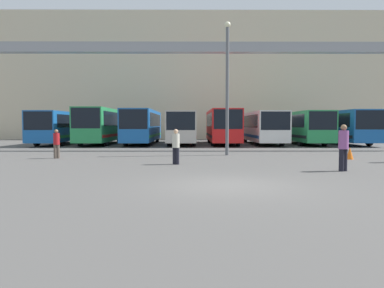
% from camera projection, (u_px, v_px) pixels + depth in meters
% --- Properties ---
extents(ground_plane, '(200.00, 200.00, 0.00)m').
position_uv_depth(ground_plane, '(228.00, 186.00, 11.30)').
color(ground_plane, '#514F4C').
extents(building_backdrop, '(54.79, 12.00, 15.73)m').
position_uv_depth(building_backdrop, '(198.00, 81.00, 51.62)').
color(building_backdrop, beige).
rests_on(building_backdrop, ground).
extents(overhead_gantry, '(37.29, 0.80, 7.64)m').
position_uv_depth(overhead_gantry, '(206.00, 58.00, 26.61)').
color(overhead_gantry, gray).
rests_on(overhead_gantry, ground).
extents(bus_slot_0, '(2.50, 10.76, 2.97)m').
position_uv_depth(bus_slot_0, '(61.00, 126.00, 34.80)').
color(bus_slot_0, '#1959A5').
rests_on(bus_slot_0, ground).
extents(bus_slot_1, '(2.53, 10.44, 3.27)m').
position_uv_depth(bus_slot_1, '(101.00, 124.00, 34.65)').
color(bus_slot_1, '#268C4C').
rests_on(bus_slot_1, ground).
extents(bus_slot_2, '(2.48, 12.05, 3.15)m').
position_uv_depth(bus_slot_2, '(143.00, 125.00, 35.47)').
color(bus_slot_2, '#1959A5').
rests_on(bus_slot_2, ground).
extents(bus_slot_3, '(2.51, 11.11, 2.96)m').
position_uv_depth(bus_slot_3, '(182.00, 126.00, 35.03)').
color(bus_slot_3, beige).
rests_on(bus_slot_3, ground).
extents(bus_slot_4, '(2.52, 10.91, 3.15)m').
position_uv_depth(bus_slot_4, '(222.00, 125.00, 34.94)').
color(bus_slot_4, red).
rests_on(bus_slot_4, ground).
extents(bus_slot_5, '(2.57, 11.21, 2.97)m').
position_uv_depth(bus_slot_5, '(262.00, 126.00, 35.12)').
color(bus_slot_5, silver).
rests_on(bus_slot_5, ground).
extents(bus_slot_6, '(2.47, 11.47, 2.99)m').
position_uv_depth(bus_slot_6, '(301.00, 126.00, 35.27)').
color(bus_slot_6, '#268C4C').
rests_on(bus_slot_6, ground).
extents(bus_slot_7, '(2.57, 11.01, 3.07)m').
position_uv_depth(bus_slot_7, '(342.00, 125.00, 35.06)').
color(bus_slot_7, '#1959A5').
rests_on(bus_slot_7, ground).
extents(pedestrian_far_center, '(0.34, 0.34, 1.63)m').
position_uv_depth(pedestrian_far_center, '(176.00, 146.00, 17.25)').
color(pedestrian_far_center, black).
rests_on(pedestrian_far_center, ground).
extents(pedestrian_mid_left, '(0.33, 0.33, 1.58)m').
position_uv_depth(pedestrian_mid_left, '(57.00, 143.00, 20.26)').
color(pedestrian_mid_left, brown).
rests_on(pedestrian_mid_left, ground).
extents(pedestrian_near_center, '(0.38, 0.38, 1.84)m').
position_uv_depth(pedestrian_near_center, '(343.00, 146.00, 14.73)').
color(pedestrian_near_center, black).
rests_on(pedestrian_near_center, ground).
extents(traffic_cone, '(0.39, 0.39, 0.64)m').
position_uv_depth(traffic_cone, '(350.00, 153.00, 19.80)').
color(traffic_cone, orange).
rests_on(traffic_cone, ground).
extents(lamp_post, '(0.36, 0.36, 7.92)m').
position_uv_depth(lamp_post, '(227.00, 83.00, 22.26)').
color(lamp_post, '#595B60').
rests_on(lamp_post, ground).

